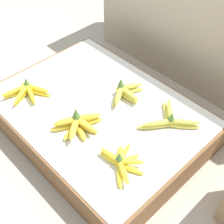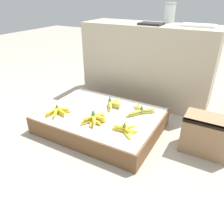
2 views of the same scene
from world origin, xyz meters
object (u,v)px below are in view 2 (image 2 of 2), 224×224
object	(u,v)px
banana_bunch_middle_midleft	(112,104)
banana_bunch_middle_midright	(140,110)
banana_bunch_front_left	(58,111)
glass_jar	(170,13)
banana_bunch_front_midleft	(95,119)
wooden_crate	(207,135)
banana_bunch_front_midright	(125,129)
foam_tray_white	(198,25)

from	to	relation	value
banana_bunch_middle_midleft	banana_bunch_middle_midright	distance (m)	0.26
banana_bunch_front_left	glass_jar	world-z (taller)	glass_jar
banana_bunch_front_midleft	glass_jar	bearing A→B (deg)	80.32
wooden_crate	glass_jar	xyz separation A→B (m)	(-0.61, 0.83, 0.73)
banana_bunch_front_left	banana_bunch_front_midleft	size ratio (longest dim) A/B	0.90
banana_bunch_front_midleft	banana_bunch_middle_midleft	size ratio (longest dim) A/B	1.05
wooden_crate	banana_bunch_front_midleft	world-z (taller)	wooden_crate
glass_jar	banana_bunch_middle_midright	bearing A→B (deg)	-85.01
banana_bunch_front_midleft	banana_bunch_middle_midleft	bearing A→B (deg)	91.07
banana_bunch_front_left	glass_jar	size ratio (longest dim) A/B	1.09
wooden_crate	glass_jar	distance (m)	1.26
wooden_crate	banana_bunch_middle_midleft	world-z (taller)	wooden_crate
wooden_crate	banana_bunch_front_left	xyz separation A→B (m)	(-1.13, -0.30, 0.04)
wooden_crate	banana_bunch_front_midright	world-z (taller)	wooden_crate
wooden_crate	banana_bunch_middle_midright	bearing A→B (deg)	175.00
banana_bunch_middle_midleft	banana_bunch_front_midleft	bearing A→B (deg)	-88.93
banana_bunch_front_left	wooden_crate	bearing A→B (deg)	14.87
banana_bunch_front_midright	wooden_crate	bearing A→B (deg)	26.35
banana_bunch_middle_midright	banana_bunch_front_left	bearing A→B (deg)	-149.63
banana_bunch_front_left	banana_bunch_front_midright	world-z (taller)	same
banana_bunch_front_midright	glass_jar	bearing A→B (deg)	94.23
banana_bunch_middle_midleft	banana_bunch_middle_midright	world-z (taller)	banana_bunch_middle_midleft
wooden_crate	banana_bunch_middle_midright	world-z (taller)	wooden_crate
glass_jar	wooden_crate	bearing A→B (deg)	-53.74
banana_bunch_front_midleft	banana_bunch_middle_midright	bearing A→B (deg)	50.50
banana_bunch_middle_midleft	glass_jar	xyz separation A→B (m)	(0.19, 0.80, 0.69)
banana_bunch_front_left	banana_bunch_middle_midleft	bearing A→B (deg)	44.84
banana_bunch_front_midleft	banana_bunch_front_midright	size ratio (longest dim) A/B	1.10
banana_bunch_middle_midleft	glass_jar	world-z (taller)	glass_jar
foam_tray_white	banana_bunch_front_midleft	bearing A→B (deg)	-117.10
wooden_crate	banana_bunch_middle_midright	size ratio (longest dim) A/B	1.44
wooden_crate	banana_bunch_middle_midleft	bearing A→B (deg)	177.70
banana_bunch_front_midright	banana_bunch_middle_midright	bearing A→B (deg)	92.32
banana_bunch_front_left	banana_bunch_front_midleft	distance (m)	0.34
wooden_crate	foam_tray_white	world-z (taller)	foam_tray_white
banana_bunch_front_left	banana_bunch_front_midleft	xyz separation A→B (m)	(0.34, 0.04, 0.01)
banana_bunch_front_midright	glass_jar	size ratio (longest dim) A/B	1.11
banana_bunch_front_left	glass_jar	bearing A→B (deg)	65.02
banana_bunch_front_midright	foam_tray_white	bearing A→B (deg)	76.82
wooden_crate	banana_bunch_middle_midleft	xyz separation A→B (m)	(-0.80, 0.03, 0.04)
banana_bunch_front_left	banana_bunch_middle_midright	size ratio (longest dim) A/B	0.83
wooden_crate	banana_bunch_front_left	size ratio (longest dim) A/B	1.73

